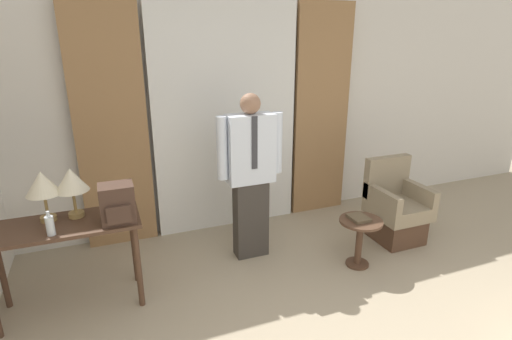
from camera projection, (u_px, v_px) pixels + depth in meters
The scene contains 13 objects.
wall_back at pixel (223, 113), 4.61m from camera, with size 10.00×0.06×2.70m.
curtain_sheer_center at pixel (226, 120), 4.52m from camera, with size 1.66×0.06×2.58m.
curtain_drape_left at pixel (112, 129), 4.09m from camera, with size 0.72×0.06×2.58m.
curtain_drape_right at pixel (321, 113), 4.94m from camera, with size 0.72×0.06×2.58m.
desk at pixel (65, 238), 3.23m from camera, with size 1.19×0.51×0.78m.
table_lamp_left at pixel (42, 185), 3.14m from camera, with size 0.26×0.26×0.42m.
table_lamp_right at pixel (71, 181), 3.21m from camera, with size 0.26×0.26×0.42m.
bottle_near_edge at pixel (50, 225), 2.99m from camera, with size 0.06×0.06×0.19m.
backpack at pixel (117, 204), 3.17m from camera, with size 0.27×0.24×0.32m.
person at pixel (250, 172), 3.95m from camera, with size 0.67×0.22×1.70m.
armchair at pixel (396, 210), 4.47m from camera, with size 0.56×0.58×0.91m.
side_table at pixel (360, 235), 3.94m from camera, with size 0.42×0.42×0.50m.
book at pixel (359, 218), 3.90m from camera, with size 0.17×0.20×0.03m.
Camera 1 is at (-1.31, -1.21, 2.22)m, focal length 28.00 mm.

